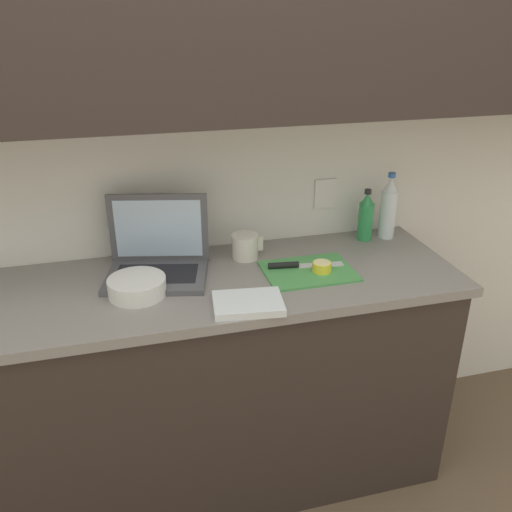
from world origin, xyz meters
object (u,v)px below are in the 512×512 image
object	(u,v)px
knife	(293,265)
measuring_cup	(245,246)
bottle_green_soda	(366,217)
bowl_white	(137,287)
cutting_board	(308,271)
lemon_half_cut	(322,267)
bottle_oil_tall	(388,208)
laptop	(157,256)

from	to	relation	value
knife	measuring_cup	xyz separation A→B (m)	(-0.14, 0.14, 0.03)
knife	bottle_green_soda	distance (m)	0.42
bottle_green_soda	bowl_white	distance (m)	0.96
bottle_green_soda	bowl_white	xyz separation A→B (m)	(-0.93, -0.24, -0.07)
cutting_board	bottle_green_soda	world-z (taller)	bottle_green_soda
bottle_green_soda	measuring_cup	bearing A→B (deg)	-174.28
bottle_green_soda	lemon_half_cut	bearing A→B (deg)	-138.39
lemon_half_cut	bottle_oil_tall	distance (m)	0.46
laptop	knife	xyz separation A→B (m)	(0.47, -0.10, -0.05)
knife	bottle_green_soda	xyz separation A→B (m)	(0.37, 0.19, 0.08)
laptop	bottle_oil_tall	distance (m)	0.95
cutting_board	measuring_cup	world-z (taller)	measuring_cup
cutting_board	measuring_cup	xyz separation A→B (m)	(-0.19, 0.18, 0.04)
laptop	knife	size ratio (longest dim) A/B	1.43
laptop	knife	distance (m)	0.49
laptop	bottle_oil_tall	world-z (taller)	bottle_oil_tall
cutting_board	lemon_half_cut	xyz separation A→B (m)	(0.04, -0.02, 0.02)
lemon_half_cut	bowl_white	distance (m)	0.65
bowl_white	laptop	bearing A→B (deg)	60.59
laptop	cutting_board	size ratio (longest dim) A/B	1.25
measuring_cup	bowl_white	bearing A→B (deg)	-155.23
lemon_half_cut	bottle_green_soda	distance (m)	0.38
bottle_oil_tall	bowl_white	world-z (taller)	bottle_oil_tall
lemon_half_cut	measuring_cup	size ratio (longest dim) A/B	0.57
laptop	measuring_cup	distance (m)	0.33
laptop	cutting_board	xyz separation A→B (m)	(0.52, -0.13, -0.06)
knife	measuring_cup	distance (m)	0.20
bottle_oil_tall	laptop	bearing A→B (deg)	-174.20
bowl_white	knife	bearing A→B (deg)	4.99
lemon_half_cut	bowl_white	bearing A→B (deg)	179.35
laptop	knife	bearing A→B (deg)	1.61
cutting_board	bottle_oil_tall	xyz separation A→B (m)	(0.42, 0.23, 0.12)
lemon_half_cut	bottle_oil_tall	bearing A→B (deg)	33.42
laptop	bottle_green_soda	bearing A→B (deg)	19.74
cutting_board	bottle_oil_tall	distance (m)	0.49
lemon_half_cut	bowl_white	xyz separation A→B (m)	(-0.65, 0.01, 0.00)
laptop	bottle_oil_tall	xyz separation A→B (m)	(0.94, 0.10, 0.06)
lemon_half_cut	laptop	bearing A→B (deg)	164.72
measuring_cup	knife	bearing A→B (deg)	-44.66
bottle_oil_tall	measuring_cup	size ratio (longest dim) A/B	2.28
laptop	cutting_board	distance (m)	0.54
cutting_board	bottle_green_soda	xyz separation A→B (m)	(0.32, 0.23, 0.09)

